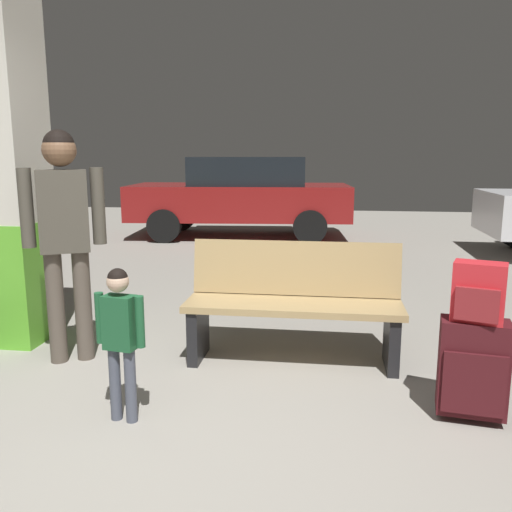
{
  "coord_description": "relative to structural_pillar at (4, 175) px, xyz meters",
  "views": [
    {
      "loc": [
        0.74,
        -2.26,
        1.53
      ],
      "look_at": [
        0.25,
        1.3,
        0.85
      ],
      "focal_mm": 37.25,
      "sensor_mm": 36.0,
      "label": 1
    }
  ],
  "objects": [
    {
      "name": "backpack_bright",
      "position": [
        3.46,
        -0.97,
        -0.61
      ],
      "size": [
        0.32,
        0.26,
        0.34
      ],
      "color": "red",
      "rests_on": "suitcase"
    },
    {
      "name": "adult",
      "position": [
        0.7,
        -0.4,
        -0.32
      ],
      "size": [
        0.53,
        0.34,
        1.71
      ],
      "color": "brown",
      "rests_on": "ground_plane"
    },
    {
      "name": "suitcase",
      "position": [
        3.46,
        -0.96,
        -1.06
      ],
      "size": [
        0.41,
        0.28,
        0.6
      ],
      "color": "#471419",
      "rests_on": "ground_plane"
    },
    {
      "name": "child",
      "position": [
        1.44,
        -1.25,
        -0.81
      ],
      "size": [
        0.31,
        0.2,
        0.91
      ],
      "color": "#4C5160",
      "rests_on": "ground_plane"
    },
    {
      "name": "parked_car_far",
      "position": [
        0.96,
        6.0,
        -0.57
      ],
      "size": [
        4.23,
        2.07,
        1.51
      ],
      "color": "maroon",
      "rests_on": "ground_plane"
    },
    {
      "name": "structural_pillar",
      "position": [
        0.0,
        0.0,
        0.0
      ],
      "size": [
        0.57,
        0.57,
        2.77
      ],
      "color": "#66C633",
      "rests_on": "ground_plane"
    },
    {
      "name": "bench",
      "position": [
        2.36,
        -0.16,
        -0.93
      ],
      "size": [
        1.6,
        0.53,
        0.89
      ],
      "color": "tan",
      "rests_on": "ground_plane"
    },
    {
      "name": "ground_plane",
      "position": [
        1.87,
        2.25,
        -1.43
      ],
      "size": [
        18.0,
        18.0,
        0.1
      ],
      "primitive_type": "cube",
      "color": "gray"
    }
  ]
}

